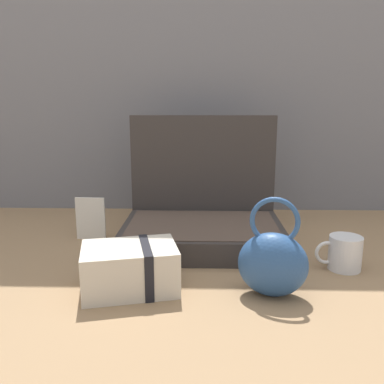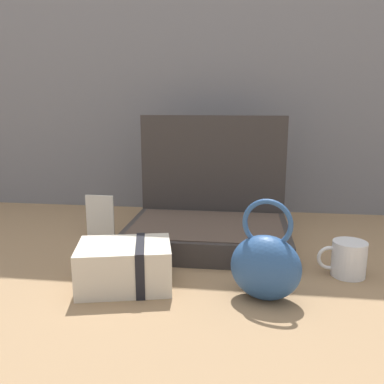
# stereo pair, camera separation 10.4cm
# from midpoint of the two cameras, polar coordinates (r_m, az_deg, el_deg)

# --- Properties ---
(ground_plane) EXTENTS (6.00, 6.00, 0.00)m
(ground_plane) POSITION_cam_midpoint_polar(r_m,az_deg,el_deg) (1.12, -4.10, -9.76)
(ground_plane) COLOR #8C6D4C
(back_wall) EXTENTS (3.20, 0.06, 1.40)m
(back_wall) POSITION_cam_midpoint_polar(r_m,az_deg,el_deg) (1.63, -2.37, 22.29)
(back_wall) COLOR slate
(back_wall) RESTS_ON ground_plane
(open_suitcase) EXTENTS (0.48, 0.36, 0.38)m
(open_suitcase) POSITION_cam_midpoint_polar(r_m,az_deg,el_deg) (1.25, -0.88, -3.47)
(open_suitcase) COLOR #332D2B
(open_suitcase) RESTS_ON ground_plane
(teal_pouch_handbag) EXTENTS (0.17, 0.13, 0.23)m
(teal_pouch_handbag) POSITION_cam_midpoint_polar(r_m,az_deg,el_deg) (0.91, 8.12, -9.83)
(teal_pouch_handbag) COLOR #284C7F
(teal_pouch_handbag) RESTS_ON ground_plane
(cream_toiletry_bag) EXTENTS (0.24, 0.19, 0.11)m
(cream_toiletry_bag) POSITION_cam_midpoint_polar(r_m,az_deg,el_deg) (0.96, -11.69, -10.53)
(cream_toiletry_bag) COLOR beige
(cream_toiletry_bag) RESTS_ON ground_plane
(coffee_mug) EXTENTS (0.12, 0.08, 0.09)m
(coffee_mug) POSITION_cam_midpoint_polar(r_m,az_deg,el_deg) (1.10, 18.16, -8.20)
(coffee_mug) COLOR silver
(coffee_mug) RESTS_ON ground_plane
(info_card_left) EXTENTS (0.09, 0.01, 0.13)m
(info_card_left) POSITION_cam_midpoint_polar(r_m,az_deg,el_deg) (1.32, -16.32, -3.64)
(info_card_left) COLOR silver
(info_card_left) RESTS_ON ground_plane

